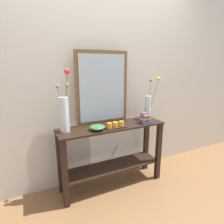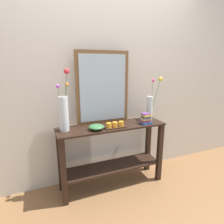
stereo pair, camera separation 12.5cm
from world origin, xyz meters
The scene contains 9 objects.
ground_plane centered at (0.00, 0.00, -0.01)m, with size 7.00×6.00×0.02m, color brown.
wall_back centered at (0.00, 0.29, 1.35)m, with size 6.40×0.08×2.70m, color beige.
console_table centered at (0.00, 0.00, 0.48)m, with size 1.27×0.34×0.77m.
mirror_leaning centered at (-0.06, 0.14, 1.19)m, with size 0.63×0.03×0.84m.
tall_vase_left centered at (-0.53, 0.04, 0.99)m, with size 0.13×0.13×0.65m.
vase_right centered at (0.55, 0.06, 0.96)m, with size 0.16×0.19×0.54m.
candle_tray centered at (0.00, -0.09, 0.80)m, with size 0.24×0.09×0.07m.
decorative_bowl centered at (-0.21, -0.07, 0.81)m, with size 0.17×0.17×0.06m.
book_stack centered at (0.41, -0.08, 0.83)m, with size 0.13×0.10×0.13m.
Camera 1 is at (-0.90, -1.86, 1.46)m, focal length 30.09 mm.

